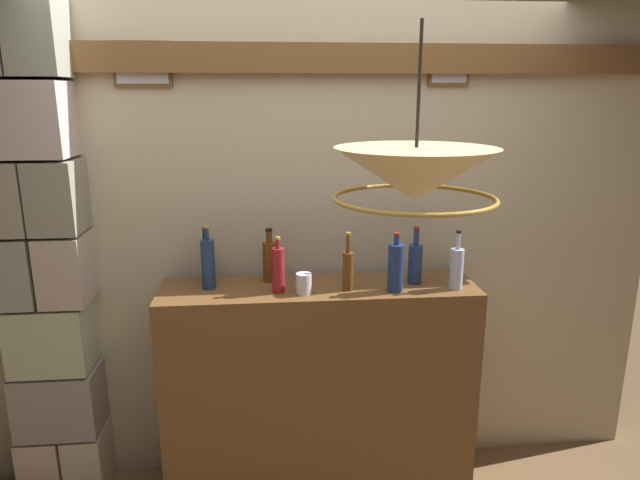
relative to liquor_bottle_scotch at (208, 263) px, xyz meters
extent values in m
cube|color=#BCAD8E|center=(0.54, 0.25, 0.00)|extent=(3.70, 0.08, 2.53)
cube|color=brown|center=(0.54, 0.19, 0.96)|extent=(3.70, 0.10, 0.14)
cube|color=brown|center=(-0.28, 0.20, 0.93)|extent=(0.27, 0.03, 0.21)
cube|color=#BDB7BD|center=(-0.28, 0.19, 0.93)|extent=(0.24, 0.01, 0.18)
cube|color=brown|center=(1.20, 0.20, 0.93)|extent=(0.21, 0.03, 0.20)
cube|color=#B6AEC2|center=(1.20, 0.19, 0.93)|extent=(0.18, 0.01, 0.17)
cube|color=beige|center=(-0.91, 0.11, -1.09)|extent=(0.21, 0.33, 0.34)
cube|color=beige|center=(-0.69, 0.11, -1.09)|extent=(0.19, 0.33, 0.34)
cube|color=gray|center=(-0.80, 0.11, -0.74)|extent=(0.40, 0.33, 0.34)
cube|color=#B5C098|center=(-0.80, 0.11, -0.38)|extent=(0.37, 0.33, 0.34)
cube|color=gray|center=(-0.91, 0.11, -0.03)|extent=(0.19, 0.33, 0.34)
cube|color=#BDA99A|center=(-0.69, 0.11, -0.03)|extent=(0.21, 0.33, 0.34)
cube|color=gray|center=(-0.91, 0.11, 0.33)|extent=(0.20, 0.33, 0.34)
cube|color=gray|center=(-0.69, 0.11, 0.33)|extent=(0.21, 0.33, 0.34)
cube|color=beige|center=(-0.80, 0.11, 0.68)|extent=(0.40, 0.33, 0.34)
cube|color=gray|center=(-0.69, 0.11, 1.03)|extent=(0.22, 0.33, 0.34)
cube|color=brown|center=(0.54, -0.03, -0.70)|extent=(1.56, 0.40, 1.14)
cylinder|color=navy|center=(0.00, 0.00, 0.00)|extent=(0.07, 0.07, 0.24)
cylinder|color=navy|center=(0.00, 0.00, 0.15)|extent=(0.02, 0.02, 0.06)
cylinder|color=#B7932D|center=(0.00, 0.00, 0.18)|extent=(0.02, 0.02, 0.01)
cylinder|color=maroon|center=(0.34, -0.09, -0.02)|extent=(0.06, 0.06, 0.22)
cylinder|color=maroon|center=(0.34, -0.09, 0.11)|extent=(0.02, 0.02, 0.04)
cylinder|color=#B7932D|center=(0.34, -0.09, 0.14)|extent=(0.02, 0.02, 0.01)
cylinder|color=navy|center=(0.89, -0.12, -0.01)|extent=(0.08, 0.08, 0.23)
cylinder|color=navy|center=(0.89, -0.12, 0.13)|extent=(0.03, 0.03, 0.05)
cylinder|color=maroon|center=(0.89, -0.12, 0.16)|extent=(0.03, 0.03, 0.01)
cylinder|color=navy|center=(1.02, -0.02, -0.03)|extent=(0.07, 0.07, 0.20)
cylinder|color=navy|center=(1.02, -0.02, 0.11)|extent=(0.03, 0.03, 0.08)
cylinder|color=maroon|center=(1.02, -0.02, 0.16)|extent=(0.03, 0.03, 0.01)
cylinder|color=brown|center=(0.67, -0.09, -0.03)|extent=(0.05, 0.05, 0.19)
cylinder|color=brown|center=(0.67, -0.09, 0.10)|extent=(0.02, 0.02, 0.09)
cylinder|color=#B7932D|center=(0.67, -0.09, 0.15)|extent=(0.02, 0.02, 0.01)
cylinder|color=#613612|center=(0.30, 0.08, -0.03)|extent=(0.07, 0.07, 0.20)
cylinder|color=#613612|center=(0.30, 0.08, 0.11)|extent=(0.03, 0.03, 0.06)
cylinder|color=black|center=(0.30, 0.08, 0.14)|extent=(0.04, 0.04, 0.01)
cylinder|color=black|center=(-0.02, 0.11, -0.03)|extent=(0.05, 0.05, 0.19)
cylinder|color=black|center=(-0.02, 0.11, 0.10)|extent=(0.02, 0.02, 0.07)
cylinder|color=maroon|center=(-0.02, 0.11, 0.15)|extent=(0.02, 0.02, 0.01)
cylinder|color=#ACBAD7|center=(1.19, -0.12, -0.03)|extent=(0.06, 0.06, 0.20)
cylinder|color=#ACBAD7|center=(1.19, -0.12, 0.11)|extent=(0.02, 0.02, 0.08)
cylinder|color=black|center=(1.19, -0.12, 0.16)|extent=(0.02, 0.02, 0.01)
cylinder|color=silver|center=(0.45, -0.12, -0.08)|extent=(0.08, 0.08, 0.10)
cone|color=beige|center=(0.79, -0.77, 0.53)|extent=(0.56, 0.56, 0.18)
cylinder|color=black|center=(0.79, -0.77, 0.82)|extent=(0.01, 0.01, 0.41)
torus|color=#AD8433|center=(0.79, -0.77, 0.45)|extent=(0.56, 0.56, 0.02)
camera|label=1|loc=(0.29, -2.63, 0.80)|focal=31.57mm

